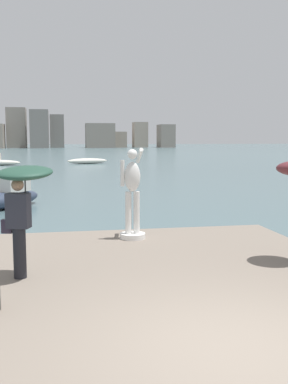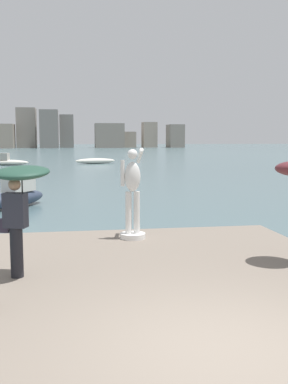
% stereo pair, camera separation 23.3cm
% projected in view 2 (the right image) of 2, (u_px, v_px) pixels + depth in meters
% --- Properties ---
extents(ground_plane, '(400.00, 400.00, 0.00)m').
position_uv_depth(ground_plane, '(87.00, 168.00, 44.56)').
color(ground_plane, '#4C666B').
extents(pier, '(7.03, 10.00, 0.40)m').
position_uv_depth(pier, '(181.00, 302.00, 7.29)').
color(pier, slate).
rests_on(pier, ground).
extents(statue_white_figure, '(0.62, 0.87, 2.19)m').
position_uv_depth(statue_white_figure, '(133.00, 198.00, 10.94)').
color(statue_white_figure, white).
rests_on(statue_white_figure, pier).
extents(onlooker_left, '(1.19, 1.20, 1.98)m').
position_uv_depth(onlooker_left, '(19.00, 193.00, 7.80)').
color(onlooker_left, black).
rests_on(onlooker_left, pier).
extents(boat_mid, '(5.02, 2.20, 1.30)m').
position_uv_depth(boat_mid, '(5.00, 161.00, 48.52)').
color(boat_mid, silver).
rests_on(boat_mid, ground).
extents(boat_far, '(4.70, 1.90, 0.62)m').
position_uv_depth(boat_far, '(95.00, 161.00, 51.62)').
color(boat_far, silver).
rests_on(boat_far, ground).
extents(boat_leftward, '(2.78, 3.51, 1.38)m').
position_uv_depth(boat_leftward, '(16.00, 195.00, 18.74)').
color(boat_leftward, '#2D384C').
rests_on(boat_leftward, ground).
extents(distant_skyline, '(69.69, 13.94, 12.72)m').
position_uv_depth(distant_skyline, '(60.00, 132.00, 142.49)').
color(distant_skyline, gray).
rests_on(distant_skyline, ground).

